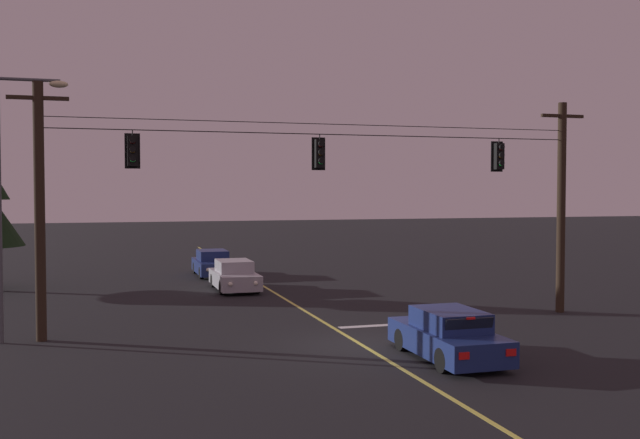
{
  "coord_description": "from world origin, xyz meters",
  "views": [
    {
      "loc": [
        -7.36,
        -20.19,
        4.63
      ],
      "look_at": [
        0.0,
        4.43,
        3.6
      ],
      "focal_mm": 40.56,
      "sensor_mm": 36.0,
      "label": 1
    }
  ],
  "objects_px": {
    "traffic_light_leftmost": "(133,151)",
    "traffic_light_centre": "(499,156)",
    "car_waiting_near_lane": "(448,336)",
    "street_lamp_corner": "(9,183)",
    "car_oncoming_trailing": "(213,264)",
    "traffic_light_left_inner": "(320,153)",
    "car_oncoming_lead": "(234,276)"
  },
  "relations": [
    {
      "from": "traffic_light_leftmost",
      "to": "car_oncoming_lead",
      "type": "distance_m",
      "value": 12.03
    },
    {
      "from": "car_oncoming_trailing",
      "to": "street_lamp_corner",
      "type": "xyz_separation_m",
      "value": [
        -8.37,
        -15.67,
        4.22
      ]
    },
    {
      "from": "car_waiting_near_lane",
      "to": "car_oncoming_lead",
      "type": "bearing_deg",
      "value": 101.82
    },
    {
      "from": "traffic_light_leftmost",
      "to": "traffic_light_centre",
      "type": "height_order",
      "value": "same"
    },
    {
      "from": "car_oncoming_lead",
      "to": "traffic_light_left_inner",
      "type": "bearing_deg",
      "value": -82.5
    },
    {
      "from": "traffic_light_left_inner",
      "to": "car_oncoming_lead",
      "type": "relative_size",
      "value": 0.28
    },
    {
      "from": "traffic_light_centre",
      "to": "street_lamp_corner",
      "type": "xyz_separation_m",
      "value": [
        -16.67,
        -0.01,
        -1.03
      ]
    },
    {
      "from": "traffic_light_centre",
      "to": "car_oncoming_trailing",
      "type": "bearing_deg",
      "value": 117.93
    },
    {
      "from": "traffic_light_centre",
      "to": "car_oncoming_lead",
      "type": "distance_m",
      "value": 13.69
    },
    {
      "from": "car_oncoming_lead",
      "to": "traffic_light_leftmost",
      "type": "bearing_deg",
      "value": -116.93
    },
    {
      "from": "car_oncoming_lead",
      "to": "car_oncoming_trailing",
      "type": "bearing_deg",
      "value": 91.41
    },
    {
      "from": "street_lamp_corner",
      "to": "car_oncoming_trailing",
      "type": "bearing_deg",
      "value": 61.9
    },
    {
      "from": "traffic_light_centre",
      "to": "traffic_light_left_inner",
      "type": "bearing_deg",
      "value": 180.0
    },
    {
      "from": "traffic_light_centre",
      "to": "car_waiting_near_lane",
      "type": "relative_size",
      "value": 0.28
    },
    {
      "from": "car_waiting_near_lane",
      "to": "car_oncoming_trailing",
      "type": "xyz_separation_m",
      "value": [
        -3.38,
        21.44,
        -0.0
      ]
    },
    {
      "from": "traffic_light_centre",
      "to": "street_lamp_corner",
      "type": "relative_size",
      "value": 0.15
    },
    {
      "from": "traffic_light_leftmost",
      "to": "car_waiting_near_lane",
      "type": "relative_size",
      "value": 0.28
    },
    {
      "from": "traffic_light_left_inner",
      "to": "street_lamp_corner",
      "type": "relative_size",
      "value": 0.15
    },
    {
      "from": "car_waiting_near_lane",
      "to": "street_lamp_corner",
      "type": "xyz_separation_m",
      "value": [
        -11.75,
        5.77,
        4.22
      ]
    },
    {
      "from": "car_waiting_near_lane",
      "to": "car_oncoming_lead",
      "type": "xyz_separation_m",
      "value": [
        -3.23,
        15.43,
        -0.0
      ]
    },
    {
      "from": "traffic_light_left_inner",
      "to": "traffic_light_centre",
      "type": "bearing_deg",
      "value": 0.0
    },
    {
      "from": "traffic_light_leftmost",
      "to": "traffic_light_centre",
      "type": "bearing_deg",
      "value": 0.0
    },
    {
      "from": "traffic_light_leftmost",
      "to": "traffic_light_centre",
      "type": "relative_size",
      "value": 1.0
    },
    {
      "from": "car_oncoming_trailing",
      "to": "traffic_light_leftmost",
      "type": "bearing_deg",
      "value": -106.89
    },
    {
      "from": "traffic_light_centre",
      "to": "car_oncoming_lead",
      "type": "height_order",
      "value": "traffic_light_centre"
    },
    {
      "from": "car_oncoming_trailing",
      "to": "traffic_light_centre",
      "type": "bearing_deg",
      "value": -62.07
    },
    {
      "from": "traffic_light_centre",
      "to": "car_waiting_near_lane",
      "type": "distance_m",
      "value": 9.23
    },
    {
      "from": "traffic_light_leftmost",
      "to": "street_lamp_corner",
      "type": "height_order",
      "value": "street_lamp_corner"
    },
    {
      "from": "traffic_light_leftmost",
      "to": "traffic_light_left_inner",
      "type": "xyz_separation_m",
      "value": [
        6.18,
        0.0,
        0.0
      ]
    },
    {
      "from": "traffic_light_leftmost",
      "to": "car_oncoming_lead",
      "type": "height_order",
      "value": "traffic_light_leftmost"
    },
    {
      "from": "car_oncoming_trailing",
      "to": "car_waiting_near_lane",
      "type": "bearing_deg",
      "value": -81.05
    },
    {
      "from": "car_waiting_near_lane",
      "to": "car_oncoming_lead",
      "type": "height_order",
      "value": "same"
    }
  ]
}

